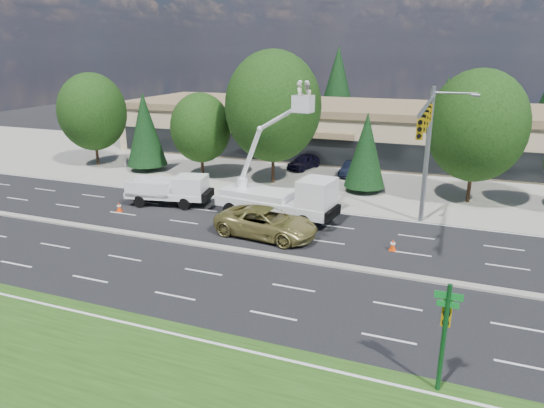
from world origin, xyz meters
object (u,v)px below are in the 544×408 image
at_px(signal_mast, 427,138).
at_px(minivan, 266,223).
at_px(utility_pickup, 173,193).
at_px(bucket_truck, 284,192).
at_px(street_sign_pole, 445,326).

relative_size(signal_mast, minivan, 1.57).
distance_m(utility_pickup, minivan, 9.57).
distance_m(signal_mast, bucket_truck, 9.79).
relative_size(street_sign_pole, utility_pickup, 0.64).
distance_m(signal_mast, minivan, 11.07).
bearing_deg(minivan, street_sign_pole, -129.70).
xyz_separation_m(utility_pickup, minivan, (8.92, -3.48, -0.04)).
bearing_deg(signal_mast, minivan, -154.33).
xyz_separation_m(street_sign_pole, minivan, (-10.80, 11.20, -1.55)).
bearing_deg(minivan, bucket_truck, 6.65).
height_order(signal_mast, minivan, signal_mast).
bearing_deg(street_sign_pole, minivan, 133.95).
height_order(utility_pickup, minivan, utility_pickup).
bearing_deg(bucket_truck, minivan, -82.43).
height_order(street_sign_pole, bucket_truck, bucket_truck).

